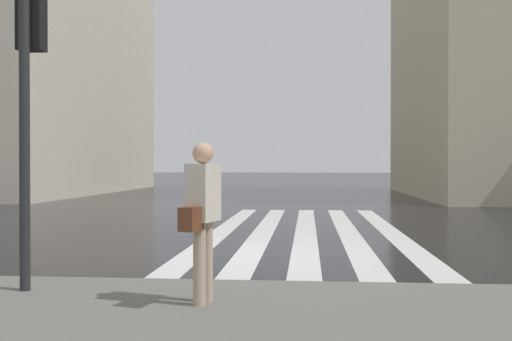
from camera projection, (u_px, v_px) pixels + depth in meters
ground_plane at (248, 255)px, 10.50m from camera, size 220.00×220.00×0.00m
zebra_crossing at (306, 231)px, 14.39m from camera, size 13.00×4.50×0.01m
traffic_signal_post at (29, 64)px, 6.96m from camera, size 0.44×0.30×3.64m
pedestrian_far_down_pavement at (202, 210)px, 6.18m from camera, size 0.65×0.35×1.68m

